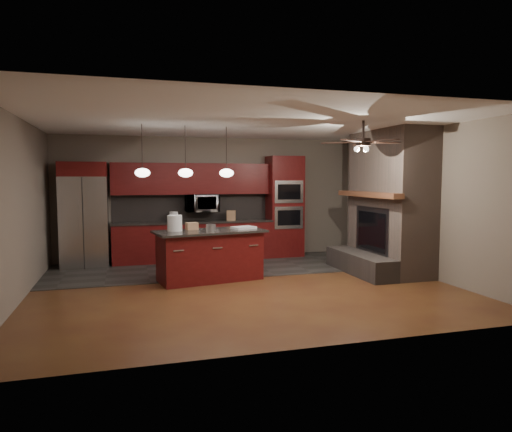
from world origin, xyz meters
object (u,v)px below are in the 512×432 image
object	(u,v)px
refrigerator	(84,215)
counter_bucket	(174,217)
microwave	(202,203)
paint_tray	(243,228)
cardboard_box	(192,226)
paint_can	(211,228)
kitchen_island	(210,255)
counter_box	(231,215)
oven_tower	(285,207)
white_bucket	(175,223)

from	to	relation	value
refrigerator	counter_bucket	xyz separation A→B (m)	(1.86, 0.08, -0.09)
microwave	refrigerator	xyz separation A→B (m)	(-2.50, -0.13, -0.20)
paint_tray	cardboard_box	xyz separation A→B (m)	(-0.95, 0.11, 0.05)
paint_can	counter_bucket	bearing A→B (deg)	101.37
cardboard_box	paint_can	bearing A→B (deg)	-55.77
kitchen_island	paint_can	size ratio (longest dim) A/B	11.99
kitchen_island	paint_tray	size ratio (longest dim) A/B	5.05
counter_bucket	counter_box	xyz separation A→B (m)	(1.30, -0.05, 0.00)
oven_tower	microwave	size ratio (longest dim) A/B	3.25
refrigerator	microwave	bearing A→B (deg)	3.00
kitchen_island	counter_bucket	xyz separation A→B (m)	(-0.43, 2.08, 0.54)
refrigerator	kitchen_island	distance (m)	3.11
oven_tower	cardboard_box	world-z (taller)	oven_tower
paint_can	cardboard_box	xyz separation A→B (m)	(-0.30, 0.28, 0.01)
microwave	paint_tray	xyz separation A→B (m)	(0.44, -2.05, -0.36)
refrigerator	paint_can	bearing A→B (deg)	-42.35
white_bucket	cardboard_box	world-z (taller)	white_bucket
oven_tower	microwave	distance (m)	1.98
cardboard_box	counter_bucket	bearing A→B (deg)	81.43
oven_tower	counter_box	xyz separation A→B (m)	(-1.32, -0.04, -0.18)
refrigerator	paint_can	size ratio (longest dim) A/B	12.59
white_bucket	paint_tray	distance (m)	1.28
cardboard_box	counter_bucket	size ratio (longest dim) A/B	0.94
microwave	refrigerator	distance (m)	2.52
paint_tray	counter_box	distance (m)	1.97
kitchen_island	cardboard_box	size ratio (longest dim) A/B	10.12
refrigerator	white_bucket	world-z (taller)	refrigerator
white_bucket	oven_tower	bearing A→B (deg)	35.70
counter_box	refrigerator	bearing A→B (deg)	-164.67
cardboard_box	refrigerator	bearing A→B (deg)	125.14
counter_box	paint_tray	bearing A→B (deg)	-81.48
refrigerator	paint_tray	distance (m)	3.52
kitchen_island	cardboard_box	distance (m)	0.63
microwave	white_bucket	size ratio (longest dim) A/B	2.58
paint_tray	counter_bucket	size ratio (longest dim) A/B	1.88
oven_tower	cardboard_box	size ratio (longest dim) A/B	11.51
oven_tower	paint_can	world-z (taller)	oven_tower
paint_can	counter_box	size ratio (longest dim) A/B	0.78
oven_tower	counter_bucket	distance (m)	2.62
counter_bucket	counter_box	world-z (taller)	counter_box
oven_tower	kitchen_island	distance (m)	3.10
counter_bucket	counter_box	distance (m)	1.30
oven_tower	microwave	bearing A→B (deg)	178.34
refrigerator	counter_box	size ratio (longest dim) A/B	9.88
oven_tower	white_bucket	distance (m)	3.46
refrigerator	white_bucket	bearing A→B (deg)	-49.32
microwave	white_bucket	distance (m)	2.25
white_bucket	paint_tray	bearing A→B (deg)	1.01
microwave	kitchen_island	bearing A→B (deg)	-95.64
refrigerator	kitchen_island	size ratio (longest dim) A/B	1.05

